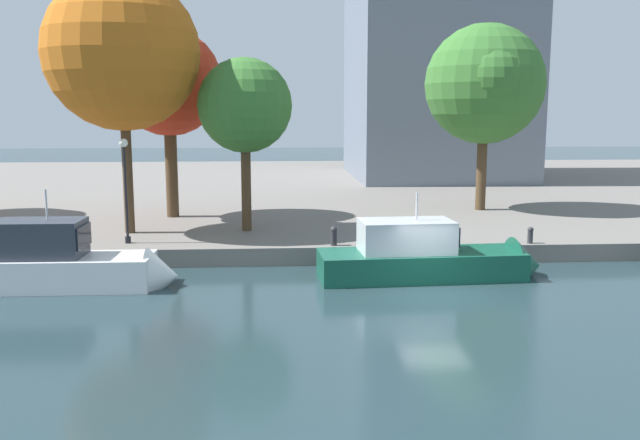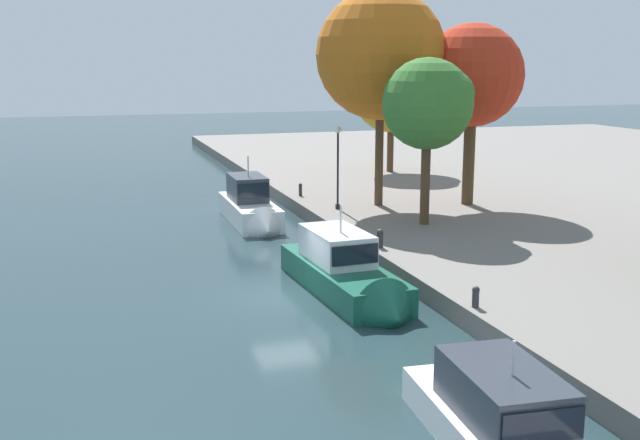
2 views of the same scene
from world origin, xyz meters
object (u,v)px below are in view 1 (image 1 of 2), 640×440
Objects in this scene: tree_1 at (117,53)px; tree_0 at (246,104)px; motor_yacht_0 at (67,268)px; mooring_bollard_0 at (334,235)px; mooring_bollard_2 at (12,238)px; lamp_post at (125,180)px; mooring_bollard_1 at (530,234)px; motor_yacht_1 at (433,261)px; tree_5 at (161,83)px; tree_3 at (487,82)px.

tree_0 is at bearing 2.47° from tree_1.
motor_yacht_0 is at bearing -93.98° from tree_1.
mooring_bollard_0 is at bearing -47.18° from tree_0.
lamp_post is at bearing 9.68° from mooring_bollard_2.
mooring_bollard_1 is at bearing -0.53° from mooring_bollard_0.
mooring_bollard_0 is 14.42m from mooring_bollard_2.
tree_1 is at bearing 158.13° from mooring_bollard_0.
tree_1 is at bearing 86.54° from motor_yacht_0.
tree_1 is (-10.25, 4.11, 8.37)m from mooring_bollard_0.
tree_5 is (-12.89, 11.75, 7.77)m from motor_yacht_1.
motor_yacht_0 is at bearing -48.14° from mooring_bollard_2.
mooring_bollard_2 is (-3.63, 4.05, 0.48)m from motor_yacht_0.
tree_3 is (1.06, 10.73, 7.44)m from mooring_bollard_1.
tree_3 is (19.69, 9.46, 4.89)m from lamp_post.
lamp_post is at bearing 176.10° from mooring_bollard_1.
tree_5 is at bearing 134.54° from motor_yacht_1.
tree_3 is at bearing 34.87° from motor_yacht_0.
tree_5 is at bearing 135.74° from mooring_bollard_0.
tree_1 is at bearing 42.07° from mooring_bollard_2.
motor_yacht_1 is 1.97× the size of lamp_post.
mooring_bollard_2 is at bearing 178.63° from mooring_bollard_0.
tree_0 reaches higher than mooring_bollard_2.
motor_yacht_0 is 12.34m from tree_0.
tree_0 is at bearing 30.43° from lamp_post.
motor_yacht_1 reaches higher than mooring_bollard_1.
mooring_bollard_1 is at bearing 10.81° from motor_yacht_0.
tree_5 is (1.27, 4.63, -1.18)m from tree_1.
tree_0 is at bearing -41.61° from tree_5.
mooring_bollard_1 is 0.16× the size of lamp_post.
motor_yacht_1 is 0.89× the size of tree_5.
tree_3 is (20.99, 14.35, 7.89)m from motor_yacht_0.
motor_yacht_1 is 10.77× the size of mooring_bollard_0.
mooring_bollard_1 is 0.07× the size of tree_3.
tree_5 is at bearing 154.02° from mooring_bollard_1.
motor_yacht_1 is 11.60× the size of mooring_bollard_2.
tree_5 is at bearing -174.35° from tree_3.
tree_0 reaches higher than motor_yacht_0.
tree_5 is at bearing 82.21° from motor_yacht_0.
motor_yacht_0 is 11.05× the size of mooring_bollard_1.
motor_yacht_1 is 6.01m from mooring_bollard_1.
mooring_bollard_1 is 0.09× the size of tree_0.
motor_yacht_0 is 5.46m from mooring_bollard_2.
mooring_bollard_1 is at bearing -95.64° from tree_3.
lamp_post is 6.61m from tree_1.
mooring_bollard_2 is at bearing -122.97° from tree_5.
motor_yacht_1 is at bearing -37.48° from mooring_bollard_0.
mooring_bollard_2 is at bearing -137.93° from tree_1.
motor_yacht_0 is 0.67× the size of tree_1.
tree_3 is at bearing 25.65° from lamp_post.
tree_5 is (0.52, 7.56, 4.69)m from lamp_post.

